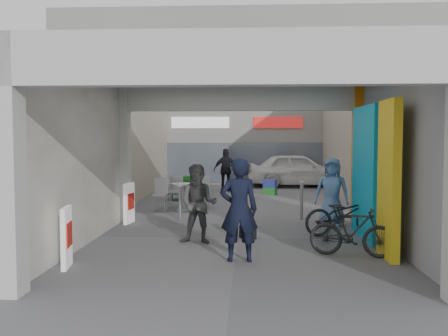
# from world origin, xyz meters

# --- Properties ---
(ground) EXTENTS (90.00, 90.00, 0.00)m
(ground) POSITION_xyz_m (0.00, 0.00, 0.00)
(ground) COLOR #5B5B60
(ground) RESTS_ON ground
(arcade_canopy) EXTENTS (6.40, 6.45, 6.40)m
(arcade_canopy) POSITION_xyz_m (0.54, -0.82, 2.30)
(arcade_canopy) COLOR #B6B6B1
(arcade_canopy) RESTS_ON ground
(far_building) EXTENTS (18.00, 4.08, 8.00)m
(far_building) POSITION_xyz_m (-0.00, 13.99, 3.99)
(far_building) COLOR white
(far_building) RESTS_ON ground
(plaza_bldg_left) EXTENTS (2.00, 9.00, 5.00)m
(plaza_bldg_left) POSITION_xyz_m (-4.50, 7.50, 2.50)
(plaza_bldg_left) COLOR #A49C88
(plaza_bldg_left) RESTS_ON ground
(plaza_bldg_right) EXTENTS (2.00, 9.00, 5.00)m
(plaza_bldg_right) POSITION_xyz_m (4.50, 7.50, 2.50)
(plaza_bldg_right) COLOR #A49C88
(plaza_bldg_right) RESTS_ON ground
(bollard_left) EXTENTS (0.09, 0.09, 0.88)m
(bollard_left) POSITION_xyz_m (-1.55, 2.31, 0.44)
(bollard_left) COLOR #95999E
(bollard_left) RESTS_ON ground
(bollard_center) EXTENTS (0.09, 0.09, 0.92)m
(bollard_center) POSITION_xyz_m (-0.09, 2.44, 0.46)
(bollard_center) COLOR #95999E
(bollard_center) RESTS_ON ground
(bollard_right) EXTENTS (0.09, 0.09, 0.99)m
(bollard_right) POSITION_xyz_m (1.60, 2.48, 0.49)
(bollard_right) COLOR #95999E
(bollard_right) RESTS_ON ground
(advert_board_near) EXTENTS (0.17, 0.56, 1.00)m
(advert_board_near) POSITION_xyz_m (-2.75, -2.55, 0.51)
(advert_board_near) COLOR white
(advert_board_near) RESTS_ON ground
(advert_board_far) EXTENTS (0.17, 0.56, 1.00)m
(advert_board_far) POSITION_xyz_m (-2.75, 1.69, 0.51)
(advert_board_far) COLOR white
(advert_board_far) RESTS_ON ground
(cafe_set) EXTENTS (1.57, 1.27, 0.95)m
(cafe_set) POSITION_xyz_m (-1.82, 4.24, 0.34)
(cafe_set) COLOR #A9AAAE
(cafe_set) RESTS_ON ground
(produce_stand) EXTENTS (1.24, 0.67, 0.81)m
(produce_stand) POSITION_xyz_m (-1.94, 6.38, 0.32)
(produce_stand) COLOR black
(produce_stand) RESTS_ON ground
(crate_stack) EXTENTS (0.54, 0.49, 0.56)m
(crate_stack) POSITION_xyz_m (1.00, 8.03, 0.28)
(crate_stack) COLOR #1A5C21
(crate_stack) RESTS_ON ground
(border_collie) EXTENTS (0.25, 0.50, 0.69)m
(border_collie) POSITION_xyz_m (0.21, -0.10, 0.27)
(border_collie) COLOR black
(border_collie) RESTS_ON ground
(man_with_dog) EXTENTS (0.69, 0.48, 1.79)m
(man_with_dog) POSITION_xyz_m (0.07, -1.98, 0.90)
(man_with_dog) COLOR black
(man_with_dog) RESTS_ON ground
(man_back_turned) EXTENTS (0.85, 0.70, 1.60)m
(man_back_turned) POSITION_xyz_m (-0.78, -0.57, 0.80)
(man_back_turned) COLOR #3D3E40
(man_back_turned) RESTS_ON ground
(man_elderly) EXTENTS (0.91, 0.70, 1.65)m
(man_elderly) POSITION_xyz_m (2.23, 1.59, 0.83)
(man_elderly) COLOR #5F83B8
(man_elderly) RESTS_ON ground
(man_crates) EXTENTS (1.03, 0.51, 1.70)m
(man_crates) POSITION_xyz_m (-0.69, 9.16, 0.85)
(man_crates) COLOR black
(man_crates) RESTS_ON ground
(bicycle_front) EXTENTS (1.89, 1.08, 0.94)m
(bicycle_front) POSITION_xyz_m (2.30, 0.41, 0.47)
(bicycle_front) COLOR black
(bicycle_front) RESTS_ON ground
(bicycle_rear) EXTENTS (1.58, 0.78, 0.91)m
(bicycle_rear) POSITION_xyz_m (2.09, -1.54, 0.46)
(bicycle_rear) COLOR black
(bicycle_rear) RESTS_ON ground
(white_van) EXTENTS (4.39, 1.91, 1.47)m
(white_van) POSITION_xyz_m (2.33, 11.16, 0.74)
(white_van) COLOR white
(white_van) RESTS_ON ground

